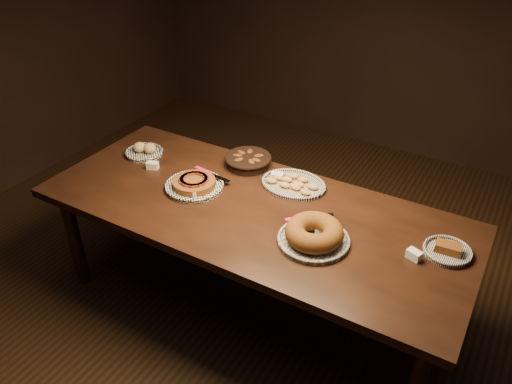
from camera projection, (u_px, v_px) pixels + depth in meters
The scene contains 9 objects.
ground at pixel (252, 304), 3.16m from camera, with size 5.00×5.00×0.00m, color black.
buffet_table at pixel (252, 218), 2.79m from camera, with size 2.40×1.00×0.75m.
apple_tart_plate at pixel (194, 184), 2.90m from camera, with size 0.35×0.35×0.07m.
madeleine_platter at pixel (293, 184), 2.92m from camera, with size 0.38×0.31×0.04m.
bundt_cake_plate at pixel (314, 234), 2.46m from camera, with size 0.38×0.43×0.11m.
croissant_basket at pixel (248, 160), 3.11m from camera, with size 0.29×0.29×0.07m.
bread_roll_plate at pixel (144, 151), 3.24m from camera, with size 0.24×0.24×0.08m.
loaf_plate at pixel (448, 250), 2.41m from camera, with size 0.23×0.23×0.06m.
tent_cards at pixel (264, 201), 2.76m from camera, with size 1.72×0.46×0.04m.
Camera 1 is at (1.17, -1.93, 2.32)m, focal length 35.00 mm.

